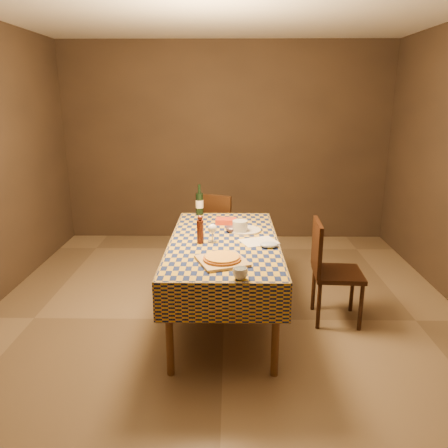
# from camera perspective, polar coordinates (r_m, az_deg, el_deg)

# --- Properties ---
(room) EXTENTS (5.00, 5.10, 2.70)m
(room) POSITION_cam_1_polar(r_m,az_deg,el_deg) (3.66, -0.01, 6.56)
(room) COLOR brown
(room) RESTS_ON ground
(dining_table) EXTENTS (0.94, 1.84, 0.77)m
(dining_table) POSITION_cam_1_polar(r_m,az_deg,el_deg) (3.83, -0.01, -3.18)
(dining_table) COLOR brown
(dining_table) RESTS_ON ground
(cutting_board) EXTENTS (0.44, 0.44, 0.02)m
(cutting_board) POSITION_cam_1_polar(r_m,az_deg,el_deg) (3.29, -0.25, -4.85)
(cutting_board) COLOR tan
(cutting_board) RESTS_ON dining_table
(pizza) EXTENTS (0.37, 0.37, 0.03)m
(pizza) POSITION_cam_1_polar(r_m,az_deg,el_deg) (3.28, -0.25, -4.45)
(pizza) COLOR #A2551B
(pizza) RESTS_ON cutting_board
(pepper_mill) EXTENTS (0.07, 0.07, 0.24)m
(pepper_mill) POSITION_cam_1_polar(r_m,az_deg,el_deg) (3.69, -3.12, -0.81)
(pepper_mill) COLOR #4F1D12
(pepper_mill) RESTS_ON dining_table
(bowl) EXTENTS (0.17, 0.17, 0.04)m
(bowl) POSITION_cam_1_polar(r_m,az_deg,el_deg) (4.03, 1.15, -0.73)
(bowl) COLOR #5C414E
(bowl) RESTS_ON dining_table
(wine_glass) EXTENTS (0.08, 0.08, 0.16)m
(wine_glass) POSITION_cam_1_polar(r_m,az_deg,el_deg) (3.72, -1.53, -0.68)
(wine_glass) COLOR white
(wine_glass) RESTS_ON dining_table
(wine_bottle) EXTENTS (0.09, 0.09, 0.32)m
(wine_bottle) POSITION_cam_1_polar(r_m,az_deg,el_deg) (4.61, -3.22, 2.72)
(wine_bottle) COLOR black
(wine_bottle) RESTS_ON dining_table
(deli_tub) EXTENTS (0.17, 0.17, 0.11)m
(deli_tub) POSITION_cam_1_polar(r_m,az_deg,el_deg) (3.99, 2.11, -0.37)
(deli_tub) COLOR silver
(deli_tub) RESTS_ON dining_table
(takeout_container) EXTENTS (0.21, 0.15, 0.05)m
(takeout_container) POSITION_cam_1_polar(r_m,az_deg,el_deg) (4.29, 0.25, 0.39)
(takeout_container) COLOR #BC3418
(takeout_container) RESTS_ON dining_table
(white_plate) EXTENTS (0.36, 0.36, 0.02)m
(white_plate) POSITION_cam_1_polar(r_m,az_deg,el_deg) (4.06, 2.75, -0.80)
(white_plate) COLOR silver
(white_plate) RESTS_ON dining_table
(tumbler) EXTENTS (0.13, 0.13, 0.08)m
(tumbler) POSITION_cam_1_polar(r_m,az_deg,el_deg) (2.99, 2.14, -6.47)
(tumbler) COLOR silver
(tumbler) RESTS_ON dining_table
(flour_patch) EXTENTS (0.36, 0.32, 0.00)m
(flour_patch) POSITION_cam_1_polar(r_m,az_deg,el_deg) (3.77, 4.57, -2.29)
(flour_patch) COLOR silver
(flour_patch) RESTS_ON dining_table
(flour_bag) EXTENTS (0.17, 0.14, 0.04)m
(flour_bag) POSITION_cam_1_polar(r_m,az_deg,el_deg) (3.63, 5.88, -2.71)
(flour_bag) COLOR #ADBFDE
(flour_bag) RESTS_ON dining_table
(chair_far) EXTENTS (0.55, 0.55, 0.93)m
(chair_far) POSITION_cam_1_polar(r_m,az_deg,el_deg) (5.03, -0.85, -0.45)
(chair_far) COLOR black
(chair_far) RESTS_ON ground
(chair_right) EXTENTS (0.45, 0.44, 0.93)m
(chair_right) POSITION_cam_1_polar(r_m,az_deg,el_deg) (4.01, 13.54, -5.34)
(chair_right) COLOR black
(chair_right) RESTS_ON ground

